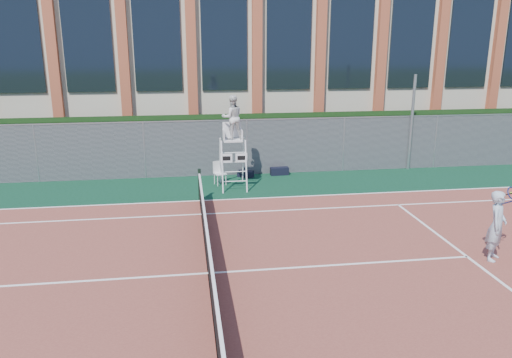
{
  "coord_description": "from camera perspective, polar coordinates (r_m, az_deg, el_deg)",
  "views": [
    {
      "loc": [
        -0.41,
        -10.54,
        5.18
      ],
      "look_at": [
        1.53,
        3.0,
        1.4
      ],
      "focal_mm": 35.0,
      "sensor_mm": 36.0,
      "label": 1
    }
  ],
  "objects": [
    {
      "name": "ground",
      "position": [
        11.75,
        -5.43,
        -10.8
      ],
      "size": [
        120.0,
        120.0,
        0.0
      ],
      "primitive_type": "plane",
      "color": "#233814"
    },
    {
      "name": "apron",
      "position": [
        12.66,
        -5.66,
        -8.79
      ],
      "size": [
        36.0,
        20.0,
        0.01
      ],
      "primitive_type": "cube",
      "color": "#0B331C",
      "rests_on": "ground"
    },
    {
      "name": "tennis_court",
      "position": [
        11.75,
        -5.43,
        -10.71
      ],
      "size": [
        23.77,
        10.97,
        0.02
      ],
      "primitive_type": "cube",
      "color": "brown",
      "rests_on": "apron"
    },
    {
      "name": "tennis_net",
      "position": [
        11.53,
        -5.49,
        -8.41
      ],
      "size": [
        0.1,
        11.3,
        1.1
      ],
      "color": "black",
      "rests_on": "ground"
    },
    {
      "name": "fence",
      "position": [
        19.77,
        -6.82,
        3.41
      ],
      "size": [
        40.0,
        0.06,
        2.2
      ],
      "primitive_type": null,
      "color": "#595E60",
      "rests_on": "ground"
    },
    {
      "name": "hedge",
      "position": [
        20.95,
        -6.91,
        4.08
      ],
      "size": [
        40.0,
        1.4,
        2.2
      ],
      "primitive_type": "cube",
      "color": "black",
      "rests_on": "ground"
    },
    {
      "name": "building",
      "position": [
        28.51,
        -7.55,
        13.22
      ],
      "size": [
        45.0,
        10.6,
        8.22
      ],
      "color": "beige",
      "rests_on": "ground"
    },
    {
      "name": "steel_pole",
      "position": [
        21.59,
        17.36,
        6.15
      ],
      "size": [
        0.12,
        0.12,
        3.92
      ],
      "primitive_type": "cylinder",
      "color": "#9EA0A5",
      "rests_on": "ground"
    },
    {
      "name": "umpire_chair",
      "position": [
        17.87,
        -2.73,
        6.74
      ],
      "size": [
        0.95,
        1.46,
        3.41
      ],
      "color": "white",
      "rests_on": "ground"
    },
    {
      "name": "plastic_chair",
      "position": [
        18.67,
        -4.23,
        0.93
      ],
      "size": [
        0.51,
        0.51,
        0.87
      ],
      "color": "silver",
      "rests_on": "apron"
    },
    {
      "name": "sports_bag_near",
      "position": [
        20.03,
        2.69,
        0.91
      ],
      "size": [
        0.74,
        0.33,
        0.31
      ],
      "primitive_type": "cube",
      "rotation": [
        0.0,
        0.0,
        0.06
      ],
      "color": "black",
      "rests_on": "apron"
    },
    {
      "name": "sports_bag_far",
      "position": [
        19.71,
        -1.21,
        0.59
      ],
      "size": [
        0.67,
        0.54,
        0.25
      ],
      "primitive_type": "cube",
      "rotation": [
        0.0,
        0.0,
        -0.51
      ],
      "color": "black",
      "rests_on": "apron"
    },
    {
      "name": "tennis_player",
      "position": [
        13.38,
        25.81,
        -4.81
      ],
      "size": [
        1.02,
        0.82,
        1.75
      ],
      "color": "#ACC0CF",
      "rests_on": "tennis_court"
    }
  ]
}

